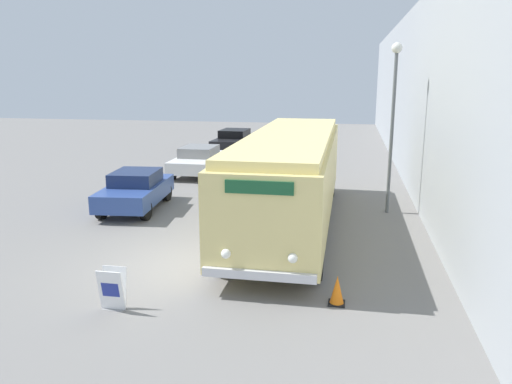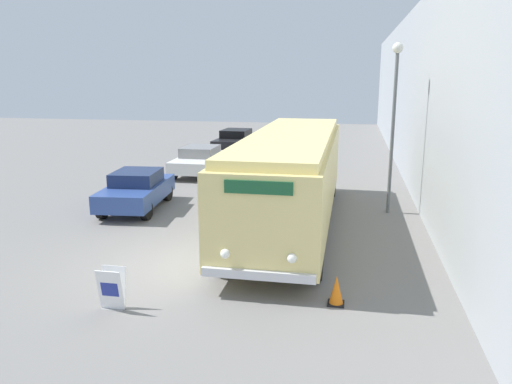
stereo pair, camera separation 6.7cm
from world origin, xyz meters
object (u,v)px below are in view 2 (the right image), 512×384
vintage_bus (291,174)px  sign_board (112,289)px  streetlamp (394,104)px  parked_car_far (236,141)px  parked_car_near (137,190)px  parked_car_mid (200,160)px  traffic_cone (336,290)px

vintage_bus → sign_board: size_ratio=12.77×
streetlamp → parked_car_far: 15.81m
vintage_bus → parked_car_near: vintage_bus is taller
parked_car_mid → traffic_cone: (7.16, -13.43, -0.40)m
vintage_bus → parked_car_mid: (-5.49, 7.86, -1.01)m
parked_car_near → parked_car_far: parked_car_far is taller
parked_car_near → vintage_bus: bearing=-15.3°
vintage_bus → traffic_cone: vintage_bus is taller
streetlamp → parked_car_near: (-9.03, -1.23, -3.13)m
streetlamp → parked_car_far: (-8.60, 12.90, -3.11)m
parked_car_far → traffic_cone: 21.85m
sign_board → streetlamp: size_ratio=0.15×
vintage_bus → traffic_cone: 5.98m
streetlamp → parked_car_mid: (-8.73, 5.64, -3.14)m
parked_car_near → parked_car_far: (0.43, 14.12, 0.02)m
streetlamp → parked_car_near: 9.64m
parked_car_far → sign_board: bearing=-81.4°
streetlamp → traffic_cone: size_ratio=9.07×
sign_board → parked_car_near: bearing=110.4°
parked_car_near → traffic_cone: (7.46, -6.57, -0.41)m
sign_board → streetlamp: 11.36m
vintage_bus → parked_car_far: (-5.35, 15.12, -0.98)m
parked_car_far → traffic_cone: (7.03, -20.69, -0.43)m
sign_board → parked_car_mid: parked_car_mid is taller
parked_car_near → parked_car_far: 14.13m
parked_car_near → parked_car_mid: (0.30, 6.86, -0.02)m
vintage_bus → streetlamp: (3.25, 2.23, 2.13)m
parked_car_mid → parked_car_near: bearing=-92.3°
sign_board → traffic_cone: size_ratio=1.40×
vintage_bus → streetlamp: bearing=34.4°
sign_board → parked_car_far: parked_car_far is taller
vintage_bus → parked_car_mid: bearing=124.9°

